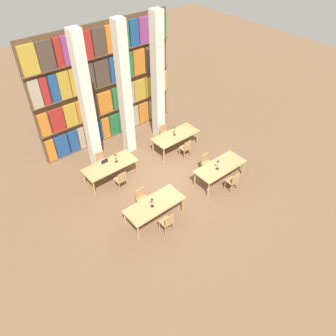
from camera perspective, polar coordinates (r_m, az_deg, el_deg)
name	(u,v)px	position (r m, az deg, el deg)	size (l,w,h in m)	color
ground_plane	(166,178)	(14.21, -0.37, -1.82)	(40.00, 40.00, 0.00)	brown
bookshelf_bank	(106,86)	(15.67, -10.72, 13.87)	(7.02, 0.35, 5.50)	brown
pillar_left	(87,106)	(13.62, -13.90, 10.47)	(0.45, 0.45, 6.00)	silver
pillar_center	(125,92)	(14.34, -7.57, 12.94)	(0.45, 0.45, 6.00)	silver
pillar_right	(158,80)	(15.24, -1.80, 15.02)	(0.45, 0.45, 6.00)	silver
reading_table_0	(154,206)	(12.14, -2.38, -6.55)	(2.26, 0.97, 0.77)	tan
chair_0	(167,222)	(11.88, -0.14, -9.40)	(0.42, 0.40, 0.89)	tan
chair_1	(142,198)	(12.72, -4.55, -5.25)	(0.42, 0.40, 0.89)	tan
desk_lamp_0	(152,201)	(11.81, -2.80, -5.75)	(0.14, 0.14, 0.42)	#232328
reading_table_1	(220,167)	(13.86, 9.06, 0.10)	(2.26, 0.97, 0.77)	tan
chair_2	(233,181)	(13.64, 11.25, -2.22)	(0.42, 0.40, 0.89)	tan
chair_3	(207,162)	(14.37, 6.72, 0.99)	(0.42, 0.40, 0.89)	tan
desk_lamp_1	(218,163)	(13.46, 8.68, 0.84)	(0.14, 0.14, 0.46)	#232328
reading_table_2	(110,166)	(13.96, -10.05, 0.31)	(2.26, 0.97, 0.77)	tan
chair_4	(121,179)	(13.58, -8.19, -1.96)	(0.42, 0.40, 0.89)	tan
chair_5	(102,161)	(14.64, -11.48, 1.22)	(0.42, 0.40, 0.89)	tan
desk_lamp_2	(116,156)	(13.86, -9.09, 2.01)	(0.14, 0.14, 0.42)	#232328
laptop	(104,162)	(14.05, -11.11, 1.07)	(0.32, 0.22, 0.21)	silver
reading_table_3	(176,136)	(15.48, 1.35, 5.56)	(2.26, 0.97, 0.77)	tan
chair_6	(186,148)	(15.12, 3.13, 3.56)	(0.42, 0.40, 0.89)	tan
chair_7	(165,133)	(16.06, -0.55, 6.13)	(0.42, 0.40, 0.89)	tan
desk_lamp_3	(175,130)	(15.26, 1.15, 6.72)	(0.14, 0.14, 0.45)	#232328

